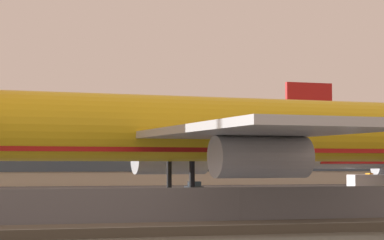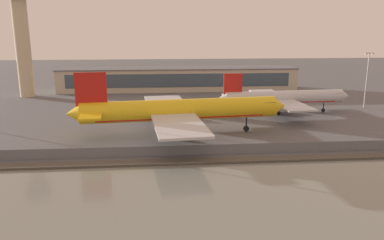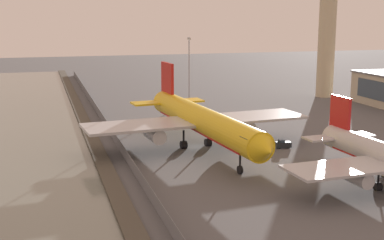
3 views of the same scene
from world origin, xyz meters
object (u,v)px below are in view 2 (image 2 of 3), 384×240
object	(u,v)px
cargo_jet_yellow	(178,111)
passenger_jet_silver	(283,98)
control_tower	(21,30)
ops_van	(259,107)
apron_light_mast_apron_east	(367,77)
baggage_tug	(186,116)

from	to	relation	value
cargo_jet_yellow	passenger_jet_silver	world-z (taller)	cargo_jet_yellow
control_tower	cargo_jet_yellow	bearing A→B (deg)	-46.92
ops_van	control_tower	bearing A→B (deg)	157.46
cargo_jet_yellow	apron_light_mast_apron_east	world-z (taller)	apron_light_mast_apron_east
cargo_jet_yellow	ops_van	distance (m)	38.28
apron_light_mast_apron_east	passenger_jet_silver	bearing A→B (deg)	-168.37
ops_van	baggage_tug	bearing A→B (deg)	-160.61
cargo_jet_yellow	apron_light_mast_apron_east	size ratio (longest dim) A/B	2.98
cargo_jet_yellow	passenger_jet_silver	distance (m)	40.69
ops_van	apron_light_mast_apron_east	bearing A→B (deg)	4.05
passenger_jet_silver	ops_van	world-z (taller)	passenger_jet_silver
cargo_jet_yellow	control_tower	size ratio (longest dim) A/B	1.23
cargo_jet_yellow	baggage_tug	distance (m)	18.20
cargo_jet_yellow	baggage_tug	xyz separation A→B (m)	(3.09, 17.09, -5.45)
baggage_tug	control_tower	xyz separation A→B (m)	(-60.17, 43.96, 24.87)
control_tower	apron_light_mast_apron_east	distance (m)	127.20
cargo_jet_yellow	ops_van	xyz separation A→B (m)	(27.84, 25.80, -4.97)
baggage_tug	control_tower	bearing A→B (deg)	143.85
cargo_jet_yellow	passenger_jet_silver	size ratio (longest dim) A/B	1.28
control_tower	ops_van	bearing A→B (deg)	-22.54
cargo_jet_yellow	baggage_tug	bearing A→B (deg)	79.76
passenger_jet_silver	baggage_tug	xyz separation A→B (m)	(-31.06, -5.00, -4.19)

